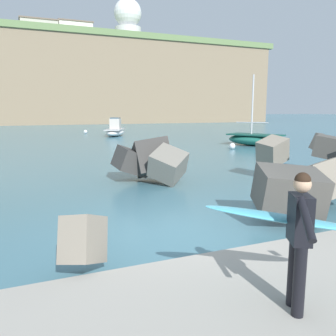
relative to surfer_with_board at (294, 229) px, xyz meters
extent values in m
plane|color=#42707F|center=(0.10, 3.69, -1.28)|extent=(400.00, 400.00, 0.00)
cube|color=#9E998E|center=(0.10, -0.31, -1.16)|extent=(48.00, 4.40, 0.24)
cube|color=#4C4944|center=(7.32, 6.15, 0.12)|extent=(1.51, 1.53, 0.92)
cube|color=#3D3A38|center=(0.75, 9.53, -0.48)|extent=(1.48, 1.27, 1.29)
cube|color=#3D3A38|center=(1.53, 9.33, -0.36)|extent=(1.59, 1.72, 1.75)
cube|color=gray|center=(-2.25, 2.36, -0.65)|extent=(0.92, 1.06, 1.01)
cube|color=#4C4944|center=(1.26, 9.53, -0.65)|extent=(0.90, 0.92, 0.77)
cube|color=gray|center=(6.09, 7.84, -0.15)|extent=(1.41, 1.22, 1.29)
cube|color=gray|center=(4.80, 3.82, -0.43)|extent=(1.49, 1.40, 1.50)
cube|color=slate|center=(1.78, 8.36, -0.50)|extent=(1.62, 1.79, 1.56)
cube|color=#4C4944|center=(9.19, 8.07, -0.04)|extent=(1.27, 1.42, 1.10)
cube|color=#4C4944|center=(2.68, 3.05, -0.41)|extent=(1.83, 1.81, 1.24)
cylinder|color=black|center=(-0.07, -0.22, -0.59)|extent=(0.15, 0.15, 0.90)
cylinder|color=black|center=(0.04, 0.00, -0.59)|extent=(0.15, 0.15, 0.90)
cube|color=black|center=(-0.02, -0.11, 0.16)|extent=(0.37, 0.44, 0.60)
sphere|color=tan|center=(-0.02, -0.11, 0.59)|extent=(0.21, 0.21, 0.21)
sphere|color=black|center=(-0.02, -0.11, 0.64)|extent=(0.19, 0.19, 0.19)
cylinder|color=black|center=(-0.24, -0.43, 0.28)|extent=(0.32, 0.51, 0.41)
cylinder|color=black|center=(0.10, 0.11, 0.12)|extent=(0.09, 0.09, 0.56)
ellipsoid|color=#4CB2CC|center=(0.04, 0.22, 0.06)|extent=(2.02, 1.28, 0.37)
ellipsoid|color=#1E6656|center=(13.73, 19.17, -0.83)|extent=(3.98, 4.96, 0.89)
cube|color=#164C41|center=(13.73, 19.17, -0.43)|extent=(3.66, 4.57, 0.10)
cylinder|color=silver|center=(13.57, 19.47, 1.90)|extent=(0.12, 0.12, 4.57)
cylinder|color=silver|center=(13.57, 19.47, 0.51)|extent=(1.33, 2.42, 0.08)
ellipsoid|color=white|center=(6.11, 33.58, -0.91)|extent=(3.49, 5.01, 0.74)
cube|color=#ACACAC|center=(6.11, 33.58, -0.58)|extent=(3.21, 4.61, 0.10)
cube|color=#B7B2A8|center=(6.25, 33.90, 0.02)|extent=(1.53, 1.71, 1.12)
cube|color=#334C5B|center=(6.25, 33.90, 0.64)|extent=(1.38, 1.54, 0.12)
sphere|color=silver|center=(3.79, 38.74, -1.06)|extent=(0.44, 0.44, 0.44)
sphere|color=silver|center=(10.65, 17.67, -1.06)|extent=(0.44, 0.44, 0.44)
cube|color=#847056|center=(1.11, 82.40, 7.24)|extent=(100.88, 33.14, 17.03)
cube|color=#667F4C|center=(1.11, 82.40, 16.35)|extent=(102.90, 33.80, 1.20)
cylinder|color=silver|center=(20.56, 77.02, 18.57)|extent=(5.91, 5.91, 3.23)
sphere|color=white|center=(20.56, 77.02, 23.31)|extent=(6.24, 6.24, 6.24)
cube|color=#B2ADA3|center=(1.62, 82.39, 18.83)|extent=(7.77, 6.43, 3.76)
cube|color=#66564C|center=(1.62, 82.39, 20.86)|extent=(8.16, 6.75, 0.30)
cube|color=silver|center=(9.55, 84.11, 19.12)|extent=(7.48, 6.96, 4.34)
cube|color=#66564C|center=(9.55, 84.11, 21.44)|extent=(7.85, 7.31, 0.30)
camera|label=1|loc=(-3.05, -3.20, 1.46)|focal=36.95mm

